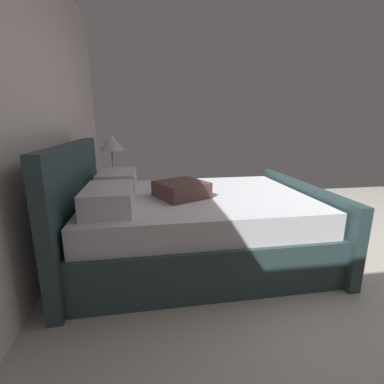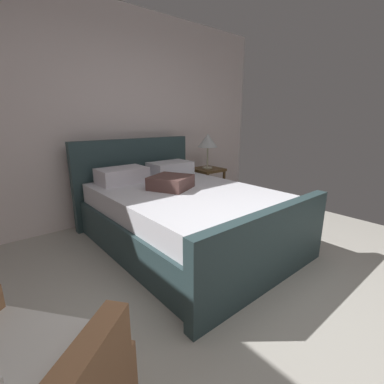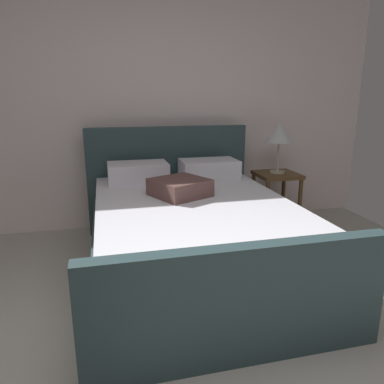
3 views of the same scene
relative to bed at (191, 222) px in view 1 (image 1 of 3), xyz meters
name	(u,v)px [view 1 (image 1 of 3)]	position (x,y,z in m)	size (l,w,h in m)	color
ground_plane	(357,255)	(-0.24, -1.65, -0.35)	(5.15, 5.75, 0.02)	#ACA79D
wall_back	(19,108)	(-0.24, 1.28, 1.04)	(5.27, 0.12, 2.76)	silver
bed	(191,222)	(0.00, 0.00, 0.00)	(1.70, 2.27, 1.11)	#2B4043
nightstand_right	(115,191)	(1.16, 0.83, 0.06)	(0.44, 0.44, 0.60)	brown
table_lamp_right	(111,143)	(1.16, 0.83, 0.68)	(0.31, 0.31, 0.54)	#B7B293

